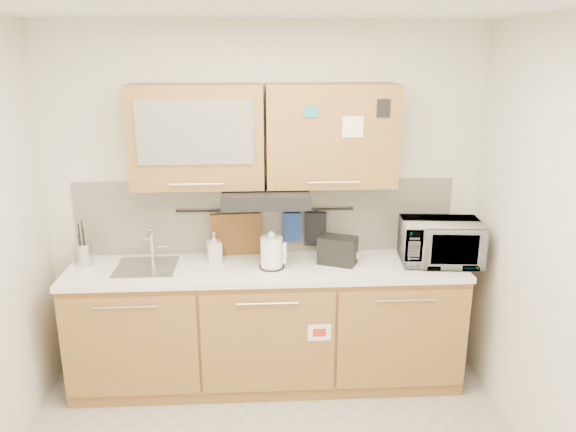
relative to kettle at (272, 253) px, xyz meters
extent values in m
plane|color=white|center=(-0.04, -1.15, 1.57)|extent=(3.20, 3.20, 0.00)
plane|color=silver|center=(-0.04, 0.35, 0.27)|extent=(3.20, 0.00, 3.20)
cube|color=olive|center=(-0.04, 0.05, -0.59)|extent=(2.80, 0.60, 0.88)
cube|color=black|center=(-0.04, 0.05, -0.98)|extent=(2.80, 0.54, 0.10)
cube|color=olive|center=(-0.97, -0.26, -0.56)|extent=(0.91, 0.02, 0.74)
cylinder|color=silver|center=(-0.97, -0.29, -0.25)|extent=(0.41, 0.01, 0.01)
cube|color=olive|center=(-0.04, -0.26, -0.56)|extent=(0.91, 0.02, 0.74)
cylinder|color=silver|center=(-0.04, -0.29, -0.25)|extent=(0.41, 0.01, 0.01)
cube|color=olive|center=(0.90, -0.26, -0.56)|extent=(0.91, 0.02, 0.74)
cylinder|color=silver|center=(0.90, -0.29, -0.25)|extent=(0.41, 0.01, 0.01)
cube|color=white|center=(-0.04, 0.04, -0.13)|extent=(2.82, 0.62, 0.04)
cube|color=silver|center=(-0.04, 0.34, 0.17)|extent=(2.80, 0.02, 0.56)
cube|color=olive|center=(-0.50, 0.17, 0.80)|extent=(0.90, 0.35, 0.70)
cube|color=silver|center=(-0.50, -0.01, 0.85)|extent=(0.76, 0.02, 0.42)
cube|color=olive|center=(0.42, 0.17, 0.80)|extent=(0.90, 0.35, 0.70)
cube|color=white|center=(0.54, -0.01, 0.88)|extent=(0.14, 0.00, 0.14)
cube|color=black|center=(-0.04, 0.10, 0.39)|extent=(0.60, 0.46, 0.10)
cube|color=silver|center=(-0.89, 0.05, -0.11)|extent=(0.42, 0.40, 0.03)
cylinder|color=silver|center=(-0.87, 0.21, 0.01)|extent=(0.03, 0.03, 0.24)
cylinder|color=silver|center=(-0.87, 0.13, 0.11)|extent=(0.02, 0.18, 0.02)
cylinder|color=black|center=(-0.04, 0.30, 0.23)|extent=(1.30, 0.02, 0.02)
cylinder|color=#B7B7BB|center=(-1.34, 0.14, -0.03)|extent=(0.14, 0.14, 0.16)
cylinder|color=black|center=(-1.36, 0.15, 0.04)|extent=(0.01, 0.01, 0.31)
cylinder|color=black|center=(-1.32, 0.13, 0.03)|extent=(0.01, 0.01, 0.27)
cylinder|color=black|center=(-1.34, 0.16, 0.06)|extent=(0.01, 0.01, 0.33)
cylinder|color=black|center=(-1.35, 0.12, 0.01)|extent=(0.01, 0.01, 0.24)
cylinder|color=white|center=(0.00, 0.00, 0.00)|extent=(0.20, 0.20, 0.23)
sphere|color=white|center=(0.00, 0.00, 0.14)|extent=(0.05, 0.05, 0.05)
cube|color=white|center=(0.09, -0.04, 0.02)|extent=(0.03, 0.04, 0.14)
cylinder|color=black|center=(0.00, 0.00, -0.10)|extent=(0.18, 0.18, 0.01)
cube|color=black|center=(0.47, 0.06, -0.01)|extent=(0.30, 0.25, 0.20)
cube|color=black|center=(0.43, 0.08, 0.08)|extent=(0.11, 0.14, 0.01)
cube|color=black|center=(0.52, 0.04, 0.08)|extent=(0.11, 0.14, 0.01)
imported|color=#999999|center=(1.21, 0.04, 0.05)|extent=(0.59, 0.43, 0.31)
imported|color=#999999|center=(-0.41, 0.16, 0.00)|extent=(0.12, 0.12, 0.22)
cube|color=brown|center=(-0.26, 0.28, -0.02)|extent=(0.38, 0.06, 0.46)
cube|color=navy|center=(0.16, 0.28, 0.10)|extent=(0.13, 0.04, 0.22)
cube|color=black|center=(0.33, 0.28, 0.09)|extent=(0.17, 0.07, 0.25)
cube|color=red|center=(0.34, 0.28, 0.13)|extent=(0.13, 0.02, 0.16)
camera|label=1|loc=(-0.10, -3.69, 1.37)|focal=35.00mm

